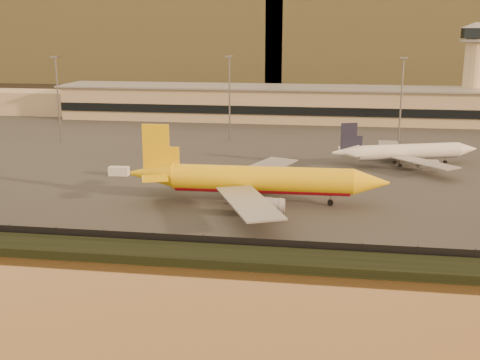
{
  "coord_description": "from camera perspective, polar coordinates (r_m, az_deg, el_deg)",
  "views": [
    {
      "loc": [
        21.08,
        -98.51,
        33.11
      ],
      "look_at": [
        3.82,
        12.0,
        5.1
      ],
      "focal_mm": 45.0,
      "sensor_mm": 36.0,
      "label": 1
    }
  ],
  "objects": [
    {
      "name": "ground",
      "position": [
        106.04,
        -3.05,
        -4.15
      ],
      "size": [
        900.0,
        900.0,
        0.0
      ],
      "primitive_type": "plane",
      "color": "black",
      "rests_on": "ground"
    },
    {
      "name": "embankment",
      "position": [
        90.21,
        -5.28,
        -7.06
      ],
      "size": [
        320.0,
        7.0,
        1.4
      ],
      "primitive_type": "cube",
      "color": "black",
      "rests_on": "ground"
    },
    {
      "name": "tarmac",
      "position": [
        197.43,
        2.63,
        4.42
      ],
      "size": [
        320.0,
        220.0,
        0.2
      ],
      "primitive_type": "cube",
      "color": "#2D2D2D",
      "rests_on": "ground"
    },
    {
      "name": "perimeter_fence",
      "position": [
        93.64,
        -4.7,
        -5.85
      ],
      "size": [
        300.0,
        0.05,
        2.2
      ],
      "primitive_type": "cube",
      "color": "black",
      "rests_on": "tarmac"
    },
    {
      "name": "terminal_building",
      "position": [
        228.45,
        -0.15,
        7.31
      ],
      "size": [
        202.0,
        25.0,
        12.6
      ],
      "color": "tan",
      "rests_on": "tarmac"
    },
    {
      "name": "control_tower",
      "position": [
        234.94,
        21.25,
        10.34
      ],
      "size": [
        11.2,
        11.2,
        35.5
      ],
      "color": "tan",
      "rests_on": "tarmac"
    },
    {
      "name": "apron_light_masts",
      "position": [
        174.48,
        6.91,
        8.23
      ],
      "size": [
        152.2,
        12.2,
        25.4
      ],
      "color": "slate",
      "rests_on": "tarmac"
    },
    {
      "name": "distant_hills",
      "position": [
        440.5,
        3.53,
        13.81
      ],
      "size": [
        470.0,
        160.0,
        70.0
      ],
      "color": "brown",
      "rests_on": "ground"
    },
    {
      "name": "dhl_cargo_jet",
      "position": [
        116.68,
        1.62,
        -0.03
      ],
      "size": [
        50.59,
        49.66,
        15.14
      ],
      "rotation": [
        0.0,
        0.0,
        0.03
      ],
      "color": "yellow",
      "rests_on": "tarmac"
    },
    {
      "name": "white_narrowbody_jet",
      "position": [
        155.4,
        15.46,
        2.56
      ],
      "size": [
        37.45,
        35.53,
        11.06
      ],
      "rotation": [
        0.0,
        0.0,
        0.33
      ],
      "color": "silver",
      "rests_on": "tarmac"
    },
    {
      "name": "gse_vehicle_yellow",
      "position": [
        132.1,
        2.04,
        0.02
      ],
      "size": [
        4.18,
        2.48,
        1.76
      ],
      "primitive_type": "cube",
      "rotation": [
        0.0,
        0.0,
        -0.19
      ],
      "color": "yellow",
      "rests_on": "tarmac"
    },
    {
      "name": "gse_vehicle_white",
      "position": [
        142.33,
        -11.41,
        0.83
      ],
      "size": [
        4.67,
        2.3,
        2.05
      ],
      "primitive_type": "cube",
      "rotation": [
        0.0,
        0.0,
        0.05
      ],
      "color": "silver",
      "rests_on": "tarmac"
    }
  ]
}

